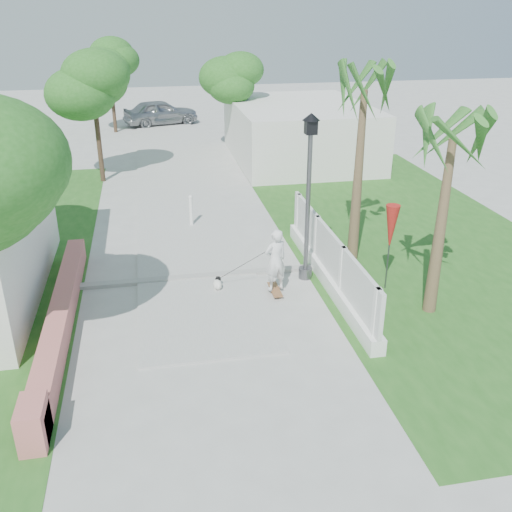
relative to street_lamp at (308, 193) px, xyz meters
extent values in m
plane|color=#B7B7B2|center=(-2.90, -5.50, -2.43)|extent=(90.00, 90.00, 0.00)
cube|color=#B7B7B2|center=(-2.90, 14.50, -2.40)|extent=(3.20, 36.00, 0.06)
cube|color=#999993|center=(-2.90, 0.50, -2.38)|extent=(6.50, 0.25, 0.10)
cube|color=#265C1D|center=(4.10, 2.50, -2.42)|extent=(8.00, 20.00, 0.01)
cube|color=#BC6160|center=(-6.20, -1.50, -2.13)|extent=(0.45, 8.00, 0.60)
cube|color=#BC6160|center=(-6.20, -5.30, -2.03)|extent=(0.45, 0.80, 0.80)
cube|color=white|center=(0.50, -0.50, -2.23)|extent=(0.35, 7.00, 0.40)
cube|color=white|center=(0.50, -0.50, -1.48)|extent=(0.10, 7.00, 1.10)
cube|color=white|center=(0.50, -3.70, -1.68)|extent=(0.14, 0.14, 1.50)
cube|color=white|center=(0.50, -1.50, -1.68)|extent=(0.14, 0.14, 1.50)
cube|color=white|center=(0.50, 0.70, -1.68)|extent=(0.14, 0.14, 1.50)
cube|color=white|center=(0.50, 2.70, -1.68)|extent=(0.14, 0.14, 1.50)
cube|color=silver|center=(3.10, 12.50, -1.13)|extent=(6.00, 8.00, 2.60)
cylinder|color=#59595E|center=(0.00, 0.00, -2.28)|extent=(0.36, 0.36, 0.30)
cylinder|color=#59595E|center=(0.00, 0.00, -0.43)|extent=(0.12, 0.12, 4.00)
cube|color=black|center=(0.00, 0.00, 1.67)|extent=(0.28, 0.28, 0.35)
cone|color=black|center=(0.00, 0.00, 1.92)|extent=(0.44, 0.44, 0.18)
cylinder|color=white|center=(-2.70, 4.50, -1.93)|extent=(0.12, 0.12, 1.00)
sphere|color=white|center=(-2.70, 4.50, -1.41)|extent=(0.14, 0.14, 0.14)
cylinder|color=#59595E|center=(1.90, -1.00, -1.43)|extent=(0.04, 0.04, 2.00)
cone|color=red|center=(1.90, -1.00, -0.73)|extent=(0.36, 0.36, 1.20)
cylinder|color=#4C3826|center=(-5.90, 10.50, -0.50)|extent=(0.20, 0.20, 3.85)
ellipsoid|color=#225F1B|center=(-5.90, 10.50, 1.15)|extent=(3.40, 3.40, 2.55)
ellipsoid|color=#225F1B|center=(-5.70, 10.30, 1.50)|extent=(2.89, 2.89, 2.18)
ellipsoid|color=#225F1B|center=(-6.10, 10.70, 1.85)|extent=(2.55, 2.55, 1.90)
cylinder|color=#4C3826|center=(0.30, 14.50, -0.68)|extent=(0.20, 0.20, 3.50)
ellipsoid|color=#225F1B|center=(0.30, 14.50, 0.82)|extent=(3.00, 3.00, 2.25)
ellipsoid|color=#225F1B|center=(0.50, 14.30, 1.17)|extent=(2.55, 2.55, 1.92)
ellipsoid|color=#225F1B|center=(0.10, 14.70, 1.52)|extent=(2.25, 2.25, 1.68)
cylinder|color=#4C3826|center=(-5.70, 20.50, -0.50)|extent=(0.20, 0.20, 3.85)
ellipsoid|color=#225F1B|center=(-5.70, 20.50, 1.15)|extent=(3.20, 3.20, 2.40)
ellipsoid|color=#225F1B|center=(-5.50, 20.30, 1.50)|extent=(2.72, 2.72, 2.05)
ellipsoid|color=#225F1B|center=(-5.90, 20.70, 1.85)|extent=(2.40, 2.40, 1.79)
cone|color=brown|center=(1.70, 1.00, -0.03)|extent=(0.32, 0.32, 4.80)
cone|color=brown|center=(2.50, -2.30, -0.33)|extent=(0.32, 0.32, 4.20)
cube|color=#8F5C39|center=(-1.00, -0.70, -2.33)|extent=(0.49, 0.89, 0.02)
imported|color=silver|center=(-1.00, -0.70, -1.50)|extent=(0.69, 0.56, 1.65)
cylinder|color=gray|center=(-1.08, -1.01, -2.39)|extent=(0.03, 0.06, 0.06)
cylinder|color=gray|center=(-0.92, -1.01, -2.39)|extent=(0.03, 0.06, 0.06)
cylinder|color=gray|center=(-1.08, -0.39, -2.39)|extent=(0.03, 0.06, 0.06)
cylinder|color=gray|center=(-0.92, -0.39, -2.39)|extent=(0.03, 0.06, 0.06)
ellipsoid|color=white|center=(-2.45, -0.31, -2.25)|extent=(0.30, 0.41, 0.23)
sphere|color=black|center=(-2.40, -0.14, -2.18)|extent=(0.15, 0.15, 0.15)
sphere|color=white|center=(-2.39, -0.07, -2.20)|extent=(0.07, 0.07, 0.07)
cone|color=black|center=(-2.44, -0.13, -2.11)|extent=(0.04, 0.04, 0.05)
cone|color=black|center=(-2.37, -0.15, -2.11)|extent=(0.04, 0.04, 0.05)
cylinder|color=white|center=(-2.48, -0.21, -2.37)|extent=(0.03, 0.03, 0.11)
cylinder|color=white|center=(-2.37, -0.24, -2.37)|extent=(0.03, 0.03, 0.11)
cylinder|color=white|center=(-2.52, -0.38, -2.37)|extent=(0.03, 0.03, 0.11)
cylinder|color=white|center=(-2.42, -0.41, -2.37)|extent=(0.03, 0.03, 0.11)
cylinder|color=white|center=(-2.49, -0.48, -2.19)|extent=(0.04, 0.09, 0.09)
imported|color=#9A9CA1|center=(-3.02, 22.16, -1.67)|extent=(4.75, 2.92, 1.51)
camera|label=1|loc=(-3.95, -13.46, 4.46)|focal=40.00mm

